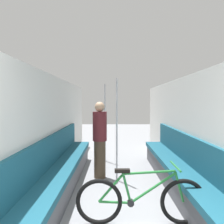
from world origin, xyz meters
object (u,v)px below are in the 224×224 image
grab_pole_near (116,131)px  passenger_standing (99,139)px  bicycle (140,200)px  grab_pole_far (104,124)px  bench_seat_row_left (59,175)px  bench_seat_row_right (180,175)px

grab_pole_near → passenger_standing: 0.43m
bicycle → grab_pole_far: bearing=119.4°
bench_seat_row_left → passenger_standing: 1.16m
bench_seat_row_right → passenger_standing: 1.77m
grab_pole_far → passenger_standing: 1.33m
bicycle → grab_pole_near: size_ratio=0.82×
passenger_standing → bench_seat_row_right: bearing=115.9°
grab_pole_far → passenger_standing: size_ratio=1.30×
bench_seat_row_left → bicycle: bench_seat_row_left is taller
grab_pole_far → bench_seat_row_left: bearing=-109.1°
bicycle → grab_pole_far: (-0.57, 3.11, 0.70)m
bench_seat_row_right → grab_pole_near: (-1.13, 0.65, 0.70)m
bench_seat_row_right → grab_pole_near: grab_pole_near is taller
bench_seat_row_right → passenger_standing: bearing=151.7°
bicycle → bench_seat_row_left: bearing=161.7°
bench_seat_row_right → grab_pole_far: bearing=123.8°
bench_seat_row_right → grab_pole_near: bearing=150.3°
bicycle → passenger_standing: 1.98m
bench_seat_row_left → passenger_standing: passenger_standing is taller
grab_pole_near → passenger_standing: bearing=156.3°
bench_seat_row_left → bicycle: (1.31, -0.99, -0.00)m
grab_pole_near → grab_pole_far: size_ratio=1.00×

